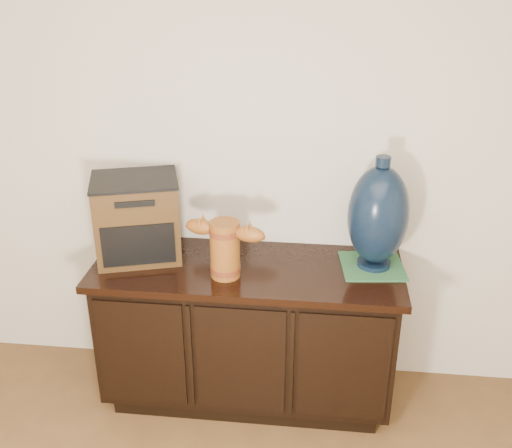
# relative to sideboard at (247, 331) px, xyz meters

# --- Properties ---
(sideboard) EXTENTS (1.46, 0.56, 0.75)m
(sideboard) POSITION_rel_sideboard_xyz_m (0.00, 0.00, 0.00)
(sideboard) COLOR black
(sideboard) RESTS_ON ground
(terracotta_vessel) EXTENTS (0.38, 0.17, 0.27)m
(terracotta_vessel) POSITION_rel_sideboard_xyz_m (-0.09, -0.09, 0.52)
(terracotta_vessel) COLOR #95531B
(terracotta_vessel) RESTS_ON sideboard
(tv_radio) EXTENTS (0.47, 0.42, 0.40)m
(tv_radio) POSITION_rel_sideboard_xyz_m (-0.53, 0.05, 0.57)
(tv_radio) COLOR #422910
(tv_radio) RESTS_ON sideboard
(green_mat) EXTENTS (0.32, 0.32, 0.01)m
(green_mat) POSITION_rel_sideboard_xyz_m (0.59, 0.06, 0.37)
(green_mat) COLOR #295C35
(green_mat) RESTS_ON sideboard
(lamp_base) EXTENTS (0.30, 0.30, 0.54)m
(lamp_base) POSITION_rel_sideboard_xyz_m (0.59, 0.06, 0.63)
(lamp_base) COLOR black
(lamp_base) RESTS_ON green_mat
(spray_can) EXTENTS (0.06, 0.06, 0.19)m
(spray_can) POSITION_rel_sideboard_xyz_m (-0.13, 0.11, 0.46)
(spray_can) COLOR maroon
(spray_can) RESTS_ON sideboard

